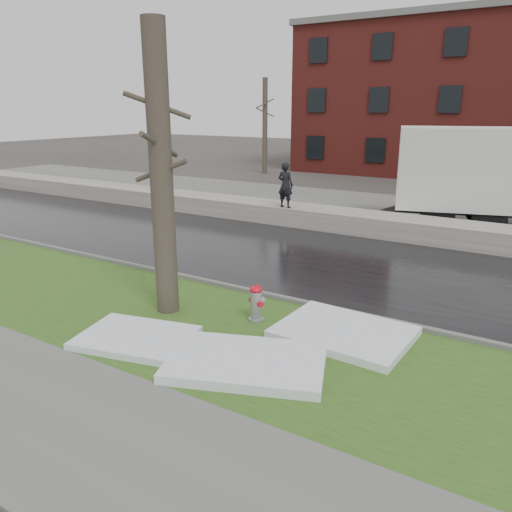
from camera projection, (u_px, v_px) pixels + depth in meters
The scene contains 16 objects.
ground at pixel (228, 307), 11.81m from camera, with size 120.00×120.00×0.00m, color #47423D.
verge at pixel (195, 325), 10.78m from camera, with size 60.00×4.50×0.04m, color #294B19.
sidewalk at pixel (44, 411), 7.72m from camera, with size 60.00×3.00×0.05m, color slate.
road at pixel (310, 259), 15.48m from camera, with size 60.00×7.00×0.03m, color black.
parking_lot at pixel (392, 212), 22.41m from camera, with size 60.00×9.00×0.03m, color slate.
curb at pixel (250, 292), 12.60m from camera, with size 60.00×0.15×0.14m, color slate.
snowbank at pixel (359, 222), 18.80m from camera, with size 60.00×1.60×0.75m, color #B1ABA2.
brick_building at pixel (502, 100), 33.86m from camera, with size 26.00×12.00×10.00m, color maroon.
bg_tree_left at pixel (265, 125), 34.83m from camera, with size 1.40×1.62×6.50m.
bg_tree_center at pixel (367, 125), 35.09m from camera, with size 1.40×1.62×6.50m.
fire_hydrant at pixel (256, 301), 10.84m from camera, with size 0.42×0.40×0.85m.
tree at pixel (161, 174), 10.65m from camera, with size 1.29×1.52×6.23m.
worker at pixel (285, 185), 19.41m from camera, with size 0.64×0.42×1.77m, color black.
snow_patch_near at pixel (344, 332), 10.21m from camera, with size 2.60×2.00×0.16m, color white.
snow_patch_far at pixel (136, 338), 9.99m from camera, with size 2.20×1.60×0.14m, color white.
snow_patch_side at pixel (246, 362), 8.99m from camera, with size 2.80×1.80×0.18m, color white.
Camera 1 is at (6.31, -8.99, 4.54)m, focal length 35.00 mm.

